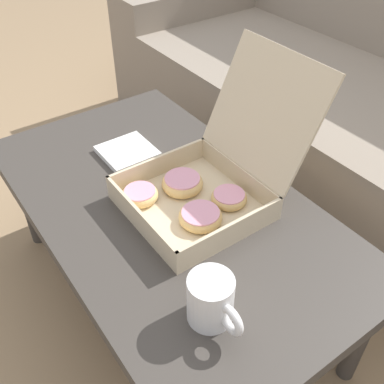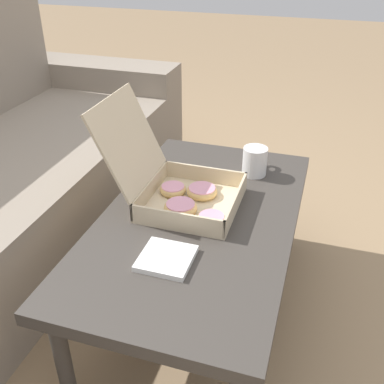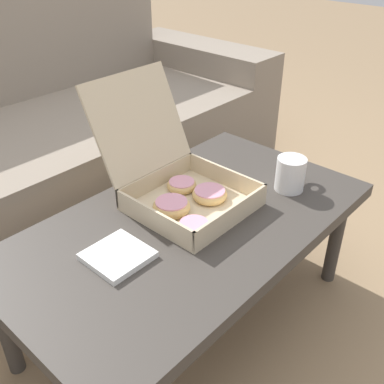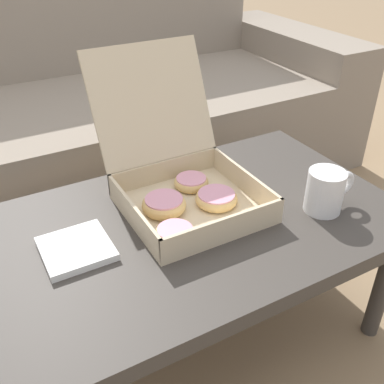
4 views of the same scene
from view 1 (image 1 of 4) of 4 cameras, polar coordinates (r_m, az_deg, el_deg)
name	(u,v)px [view 1 (image 1 of 4)]	position (r m, az deg, el deg)	size (l,w,h in m)	color
ground_plane	(198,281)	(1.44, 0.81, -11.24)	(12.00, 12.00, 0.00)	#937756
coffee_table	(167,213)	(1.14, -3.17, -2.71)	(1.05, 0.59, 0.38)	#3D3833
pastry_box	(205,181)	(1.09, 1.63, 1.42)	(0.31, 0.42, 0.34)	beige
coffee_mug	(212,301)	(0.85, 2.52, -13.60)	(0.13, 0.09, 0.10)	white
napkin_stack	(127,152)	(1.29, -8.21, 5.05)	(0.14, 0.14, 0.02)	white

